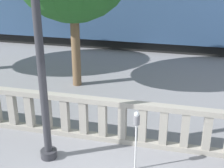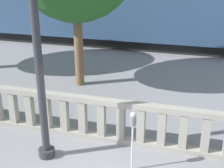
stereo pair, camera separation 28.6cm
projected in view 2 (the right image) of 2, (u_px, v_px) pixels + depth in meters
name	position (u px, v px, depth m)	size (l,w,h in m)	color
balustrade	(121.00, 122.00, 8.10)	(16.93, 0.24, 1.21)	gray
lamppost	(34.00, 9.00, 6.43)	(0.40, 0.40, 6.79)	#2D2D33
parking_meter	(133.00, 125.00, 6.82)	(0.15, 0.15, 1.49)	silver
train_near	(101.00, 13.00, 17.62)	(28.65, 2.70, 3.91)	black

